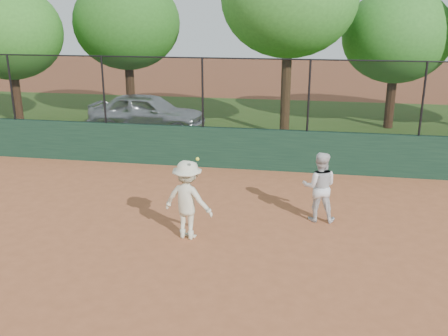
% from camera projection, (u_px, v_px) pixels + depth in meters
% --- Properties ---
extents(ground, '(80.00, 80.00, 0.00)m').
position_uv_depth(ground, '(160.00, 263.00, 9.19)').
color(ground, '#A55A35').
rests_on(ground, ground).
extents(back_wall, '(26.00, 0.20, 1.20)m').
position_uv_depth(back_wall, '(220.00, 148.00, 14.64)').
color(back_wall, '#193926').
rests_on(back_wall, ground).
extents(grass_strip, '(36.00, 12.00, 0.01)m').
position_uv_depth(grass_strip, '(247.00, 124.00, 20.45)').
color(grass_strip, '#2E5219').
rests_on(grass_strip, ground).
extents(parked_car, '(4.42, 1.84, 1.50)m').
position_uv_depth(parked_car, '(147.00, 113.00, 18.86)').
color(parked_car, silver).
rests_on(parked_car, ground).
extents(player_second, '(0.76, 0.60, 1.56)m').
position_uv_depth(player_second, '(319.00, 187.00, 10.86)').
color(player_second, silver).
rests_on(player_second, ground).
extents(player_main, '(1.17, 0.84, 1.82)m').
position_uv_depth(player_main, '(188.00, 200.00, 10.01)').
color(player_main, beige).
rests_on(player_main, ground).
extents(fence_assembly, '(26.00, 0.06, 2.00)m').
position_uv_depth(fence_assembly, '(219.00, 92.00, 14.15)').
color(fence_assembly, black).
rests_on(fence_assembly, back_wall).
extents(tree_0, '(4.19, 3.80, 5.44)m').
position_uv_depth(tree_0, '(9.00, 33.00, 19.22)').
color(tree_0, '#462A19').
rests_on(tree_0, ground).
extents(tree_1, '(4.31, 3.92, 5.83)m').
position_uv_depth(tree_1, '(127.00, 23.00, 20.03)').
color(tree_1, '#3E2615').
rests_on(tree_1, ground).
extents(tree_3, '(4.07, 3.70, 5.28)m').
position_uv_depth(tree_3, '(397.00, 36.00, 18.74)').
color(tree_3, '#3B2313').
rests_on(tree_3, ground).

